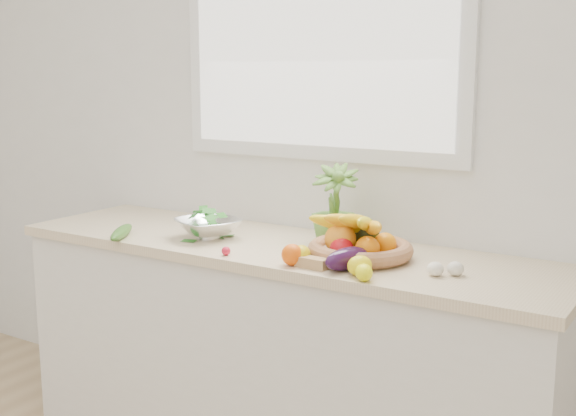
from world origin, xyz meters
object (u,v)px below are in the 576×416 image
Objects in this scene: eggplant at (347,259)px; fruit_basket at (359,244)px; cucumber at (121,232)px; apple at (342,249)px; colander_with_spinach at (208,223)px; potted_herb at (335,207)px.

fruit_basket is (-0.04, 0.16, 0.01)m from eggplant.
cucumber is at bearing -166.78° from fruit_basket.
apple is 0.93m from cucumber.
eggplant is 0.99m from cucumber.
colander_with_spinach is (-0.69, 0.12, 0.03)m from eggplant.
cucumber is 0.86m from potted_herb.
eggplant is at bearing -77.50° from fruit_basket.
colander_with_spinach is (-0.62, 0.02, 0.02)m from apple.
potted_herb is (-0.21, 0.29, 0.11)m from eggplant.
cucumber is 0.79× the size of potted_herb.
cucumber is at bearing -148.60° from colander_with_spinach.
apple is at bearing 127.70° from eggplant.
potted_herb is 0.81× the size of fruit_basket.
cucumber is 0.98m from fruit_basket.
eggplant is 0.76× the size of cucumber.
potted_herb is at bearing 124.90° from apple.
colander_with_spinach is at bearing 170.30° from eggplant.
eggplant is 0.37m from potted_herb.
colander_with_spinach is (-0.48, -0.17, -0.09)m from potted_herb.
cucumber is (-0.99, -0.06, -0.02)m from eggplant.
potted_herb is (0.78, 0.35, 0.13)m from cucumber.
apple is 0.62m from colander_with_spinach.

